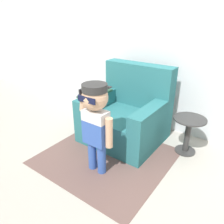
{
  "coord_description": "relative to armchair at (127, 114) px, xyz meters",
  "views": [
    {
      "loc": [
        1.22,
        -2.24,
        1.64
      ],
      "look_at": [
        -0.16,
        -0.35,
        0.57
      ],
      "focal_mm": 35.0,
      "sensor_mm": 36.0,
      "label": 1
    }
  ],
  "objects": [
    {
      "name": "wall_back",
      "position": [
        0.22,
        0.6,
        0.95
      ],
      "size": [
        10.0,
        0.05,
        2.6
      ],
      "color": "silver",
      "rests_on": "ground_plane"
    },
    {
      "name": "side_table",
      "position": [
        0.82,
        0.13,
        -0.06
      ],
      "size": [
        0.4,
        0.4,
        0.48
      ],
      "color": "#333333",
      "rests_on": "ground_plane"
    },
    {
      "name": "rug",
      "position": [
        0.07,
        -0.56,
        -0.35
      ],
      "size": [
        1.47,
        1.39,
        0.01
      ],
      "color": "brown",
      "rests_on": "ground_plane"
    },
    {
      "name": "person_child",
      "position": [
        0.14,
        -0.82,
        0.33
      ],
      "size": [
        0.42,
        0.31,
        1.02
      ],
      "color": "#3356AD",
      "rests_on": "ground_plane"
    },
    {
      "name": "ground_plane",
      "position": [
        0.22,
        -0.1,
        -0.35
      ],
      "size": [
        10.0,
        10.0,
        0.0
      ],
      "primitive_type": "plane",
      "color": "#ADA89E"
    },
    {
      "name": "armchair",
      "position": [
        0.0,
        0.0,
        0.0
      ],
      "size": [
        1.03,
        0.93,
        1.01
      ],
      "color": "#286B70",
      "rests_on": "ground_plane"
    }
  ]
}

